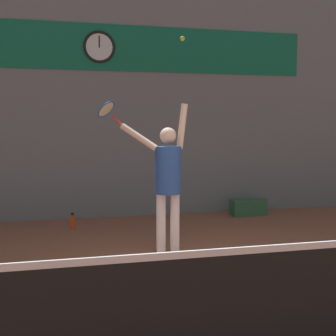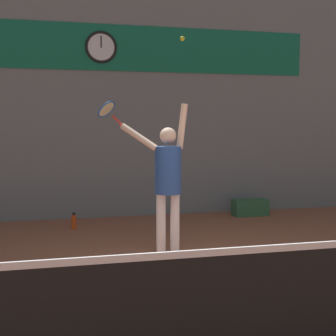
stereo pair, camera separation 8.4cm
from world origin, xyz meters
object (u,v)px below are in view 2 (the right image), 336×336
(scoreboard_clock, at_px, (101,47))
(tennis_player, at_px, (167,175))
(tennis_racket, at_px, (107,110))
(tennis_ball, at_px, (182,39))
(equipment_bag, at_px, (250,208))
(water_bottle, at_px, (74,222))

(scoreboard_clock, relative_size, tennis_player, 0.29)
(tennis_racket, bearing_deg, tennis_player, -33.04)
(tennis_ball, bearing_deg, scoreboard_clock, 105.87)
(tennis_ball, distance_m, equipment_bag, 4.23)
(tennis_player, distance_m, tennis_ball, 1.88)
(tennis_player, xyz_separation_m, tennis_ball, (0.18, -0.12, 1.86))
(water_bottle, xyz_separation_m, equipment_bag, (3.48, 0.43, 0.03))
(tennis_ball, bearing_deg, equipment_bag, 49.14)
(scoreboard_clock, bearing_deg, equipment_bag, -9.21)
(tennis_racket, height_order, water_bottle, tennis_racket)
(scoreboard_clock, distance_m, tennis_player, 3.56)
(water_bottle, distance_m, equipment_bag, 3.51)
(tennis_ball, xyz_separation_m, equipment_bag, (2.07, 2.40, -2.81))
(tennis_ball, height_order, equipment_bag, tennis_ball)
(equipment_bag, bearing_deg, tennis_ball, -130.86)
(tennis_ball, bearing_deg, tennis_player, 147.09)
(equipment_bag, bearing_deg, tennis_racket, -149.57)
(water_bottle, bearing_deg, equipment_bag, 6.98)
(water_bottle, bearing_deg, tennis_racket, -71.20)
(equipment_bag, bearing_deg, tennis_player, -134.64)
(scoreboard_clock, relative_size, equipment_bag, 0.87)
(scoreboard_clock, bearing_deg, tennis_racket, -93.53)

